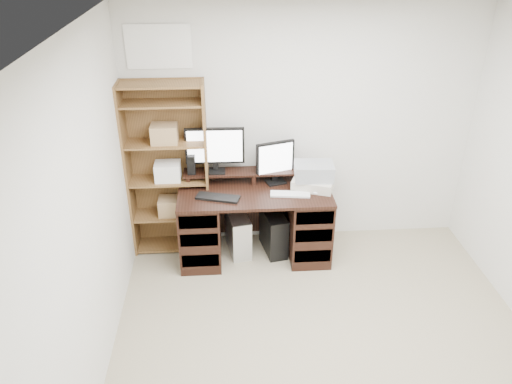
{
  "coord_description": "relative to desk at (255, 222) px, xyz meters",
  "views": [
    {
      "loc": [
        -0.78,
        -2.67,
        3.07
      ],
      "look_at": [
        -0.5,
        1.43,
        0.85
      ],
      "focal_mm": 35.0,
      "sensor_mm": 36.0,
      "label": 1
    }
  ],
  "objects": [
    {
      "name": "printer",
      "position": [
        0.59,
        0.03,
        0.41
      ],
      "size": [
        0.47,
        0.41,
        0.1
      ],
      "primitive_type": "cube",
      "rotation": [
        0.0,
        0.0,
        -0.35
      ],
      "color": "#BDB5A5",
      "rests_on": "desk"
    },
    {
      "name": "keyboard_white",
      "position": [
        0.34,
        -0.11,
        0.37
      ],
      "size": [
        0.39,
        0.16,
        0.02
      ],
      "primitive_type": "cube",
      "rotation": [
        0.0,
        0.0,
        -0.12
      ],
      "color": "silver",
      "rests_on": "desk"
    },
    {
      "name": "mouse",
      "position": [
        0.6,
        -0.1,
        0.38
      ],
      "size": [
        0.1,
        0.09,
        0.04
      ],
      "primitive_type": "ellipsoid",
      "rotation": [
        0.0,
        0.0,
        0.39
      ],
      "color": "white",
      "rests_on": "desk"
    },
    {
      "name": "keyboard_black",
      "position": [
        -0.36,
        -0.14,
        0.37
      ],
      "size": [
        0.44,
        0.25,
        0.02
      ],
      "primitive_type": "cube",
      "rotation": [
        0.0,
        0.0,
        -0.29
      ],
      "color": "black",
      "rests_on": "desk"
    },
    {
      "name": "tower_silver",
      "position": [
        -0.17,
        0.07,
        -0.17
      ],
      "size": [
        0.27,
        0.46,
        0.44
      ],
      "primitive_type": "cube",
      "rotation": [
        0.0,
        0.0,
        0.18
      ],
      "color": "silver",
      "rests_on": "ground"
    },
    {
      "name": "tower_black",
      "position": [
        0.2,
        0.06,
        -0.17
      ],
      "size": [
        0.27,
        0.47,
        0.45
      ],
      "rotation": [
        0.0,
        0.0,
        0.19
      ],
      "color": "black",
      "rests_on": "ground"
    },
    {
      "name": "monitor_wide",
      "position": [
        -0.38,
        0.22,
        0.74
      ],
      "size": [
        0.58,
        0.15,
        0.46
      ],
      "rotation": [
        0.0,
        0.0,
        -0.02
      ],
      "color": "black",
      "rests_on": "riser_shelf"
    },
    {
      "name": "bookshelf",
      "position": [
        -0.85,
        0.21,
        0.53
      ],
      "size": [
        0.8,
        0.3,
        1.8
      ],
      "color": "brown",
      "rests_on": "ground"
    },
    {
      "name": "room",
      "position": [
        0.5,
        -1.64,
        0.86
      ],
      "size": [
        3.54,
        4.04,
        2.54
      ],
      "color": "gray",
      "rests_on": "ground"
    },
    {
      "name": "basket",
      "position": [
        0.59,
        0.03,
        0.54
      ],
      "size": [
        0.39,
        0.29,
        0.16
      ],
      "primitive_type": "cube",
      "rotation": [
        0.0,
        0.0,
        -0.06
      ],
      "color": "gray",
      "rests_on": "printer"
    },
    {
      "name": "speaker",
      "position": [
        -0.61,
        0.18,
        0.58
      ],
      "size": [
        0.08,
        0.08,
        0.2
      ],
      "primitive_type": "cube",
      "rotation": [
        0.0,
        0.0,
        -0.01
      ],
      "color": "black",
      "rests_on": "riser_shelf"
    },
    {
      "name": "desk",
      "position": [
        0.0,
        0.0,
        0.0
      ],
      "size": [
        1.5,
        0.7,
        0.75
      ],
      "color": "black",
      "rests_on": "ground"
    },
    {
      "name": "riser_shelf",
      "position": [
        -0.0,
        0.21,
        0.45
      ],
      "size": [
        1.4,
        0.22,
        0.12
      ],
      "color": "black",
      "rests_on": "desk"
    },
    {
      "name": "monitor_small",
      "position": [
        0.22,
        0.18,
        0.6
      ],
      "size": [
        0.39,
        0.2,
        0.44
      ],
      "rotation": [
        0.0,
        0.0,
        0.3
      ],
      "color": "black",
      "rests_on": "desk"
    }
  ]
}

